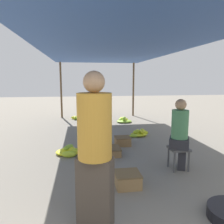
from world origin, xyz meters
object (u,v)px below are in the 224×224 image
banana_pile_right_1 (124,120)px  crate_mid (123,141)px  banana_pile_left_1 (79,118)px  banana_pile_right_0 (139,133)px  crate_near (128,179)px  crate_far (109,151)px  banana_pile_left_0 (69,151)px  vendor_seated (180,133)px  vendor_foreground (95,149)px  stool (179,152)px

banana_pile_right_1 → crate_mid: size_ratio=1.51×
banana_pile_left_1 → banana_pile_right_0: bearing=-59.0°
crate_near → banana_pile_right_0: bearing=71.2°
banana_pile_right_0 → crate_far: (-1.10, -1.48, 0.01)m
banana_pile_left_0 → crate_near: (0.97, -1.63, 0.04)m
vendor_seated → crate_far: size_ratio=2.67×
vendor_foreground → crate_near: size_ratio=4.46×
banana_pile_right_0 → crate_mid: (-0.66, -0.82, 0.03)m
vendor_foreground → vendor_seated: size_ratio=1.33×
crate_near → banana_pile_right_1: bearing=79.2°
crate_near → crate_mid: 2.16m
banana_pile_left_1 → banana_pile_right_1: banana_pile_right_1 is taller
crate_far → stool: bearing=-39.2°
vendor_seated → banana_pile_right_1: bearing=91.6°
crate_near → stool: bearing=25.2°
crate_mid → banana_pile_left_1: bearing=106.6°
vendor_foreground → banana_pile_right_0: 4.21m
vendor_seated → banana_pile_right_0: (-0.09, 2.43, -0.61)m
banana_pile_left_0 → crate_near: crate_near is taller
stool → banana_pile_right_1: (-0.11, 4.54, -0.26)m
vendor_seated → banana_pile_left_1: vendor_seated is taller
stool → banana_pile_left_0: bearing=151.3°
banana_pile_right_0 → banana_pile_left_1: bearing=121.0°
stool → banana_pile_right_0: bearing=91.6°
banana_pile_right_0 → crate_mid: 1.05m
vendor_foreground → banana_pile_right_0: bearing=67.6°
vendor_seated → crate_mid: size_ratio=3.41×
vendor_seated → banana_pile_left_0: (-2.07, 1.11, -0.61)m
vendor_seated → banana_pile_left_1: bearing=109.2°
stool → crate_far: 1.53m
crate_mid → crate_far: crate_mid is taller
banana_pile_right_1 → crate_far: 3.73m
vendor_foreground → crate_far: size_ratio=3.56×
vendor_seated → crate_far: (-1.19, 0.95, -0.60)m
stool → vendor_seated: 0.35m
stool → crate_far: (-1.17, 0.96, -0.25)m
banana_pile_right_1 → crate_far: bearing=-106.5°
vendor_foreground → crate_far: (0.47, 2.33, -0.83)m
stool → banana_pile_left_1: (-1.86, 5.42, -0.27)m
banana_pile_left_1 → crate_near: bearing=-82.4°
vendor_seated → crate_far: bearing=141.4°
banana_pile_right_1 → vendor_foreground: bearing=-104.5°
vendor_seated → banana_pile_right_0: bearing=92.1°
banana_pile_right_0 → vendor_seated: bearing=-87.9°
vendor_foreground → vendor_seated: bearing=39.8°
crate_mid → crate_far: size_ratio=0.78×
vendor_foreground → stool: 2.21m
vendor_seated → stool: bearing=-153.7°
banana_pile_left_0 → crate_far: bearing=-10.6°
banana_pile_left_0 → banana_pile_left_1: bearing=87.5°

